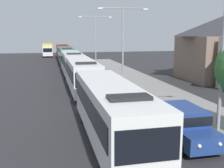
{
  "coord_description": "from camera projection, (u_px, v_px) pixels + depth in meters",
  "views": [
    {
      "loc": [
        -4.41,
        -4.18,
        5.69
      ],
      "look_at": [
        0.09,
        15.73,
        1.97
      ],
      "focal_mm": 44.95,
      "sensor_mm": 36.0,
      "label": 1
    }
  ],
  "objects": [
    {
      "name": "streetlamp_near",
      "position": [
        224.0,
        41.0,
        13.88
      ],
      "size": [
        5.7,
        0.28,
        8.48
      ],
      "color": "gray",
      "rests_on": "sidewalk"
    },
    {
      "name": "house_distant_gabled",
      "position": [
        221.0,
        48.0,
        33.97
      ],
      "size": [
        8.94,
        8.09,
        7.67
      ],
      "color": "#7A6656",
      "rests_on": "ground_plane"
    },
    {
      "name": "bus_lead",
      "position": [
        111.0,
        110.0,
        14.85
      ],
      "size": [
        2.58,
        11.48,
        3.21
      ],
      "color": "silver",
      "rests_on": "ground_plane"
    },
    {
      "name": "box_truck_oncoming",
      "position": [
        48.0,
        49.0,
        68.72
      ],
      "size": [
        2.35,
        7.24,
        3.15
      ],
      "color": "white",
      "rests_on": "ground_plane"
    },
    {
      "name": "streetlamp_mid",
      "position": [
        123.0,
        36.0,
        32.52
      ],
      "size": [
        5.93,
        0.28,
        8.55
      ],
      "color": "gray",
      "rests_on": "sidewalk"
    },
    {
      "name": "white_suv",
      "position": [
        183.0,
        123.0,
        14.78
      ],
      "size": [
        1.86,
        5.0,
        1.9
      ],
      "color": "navy",
      "rests_on": "ground_plane"
    },
    {
      "name": "bus_fourth_in_line",
      "position": [
        66.0,
        55.0,
        51.04
      ],
      "size": [
        2.58,
        11.07,
        3.21
      ],
      "color": "#33724C",
      "rests_on": "ground_plane"
    },
    {
      "name": "bus_middle",
      "position": [
        72.0,
        62.0,
        38.75
      ],
      "size": [
        2.58,
        11.22,
        3.21
      ],
      "color": "silver",
      "rests_on": "ground_plane"
    },
    {
      "name": "bus_rear",
      "position": [
        63.0,
        51.0,
        62.69
      ],
      "size": [
        2.58,
        10.57,
        3.21
      ],
      "color": "maroon",
      "rests_on": "ground_plane"
    },
    {
      "name": "streetlamp_far",
      "position": [
        95.0,
        34.0,
        51.15
      ],
      "size": [
        6.1,
        0.28,
        8.67
      ],
      "color": "gray",
      "rests_on": "sidewalk"
    },
    {
      "name": "bus_second_in_line",
      "position": [
        82.0,
        75.0,
        27.42
      ],
      "size": [
        2.58,
        10.55,
        3.21
      ],
      "color": "silver",
      "rests_on": "ground_plane"
    }
  ]
}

